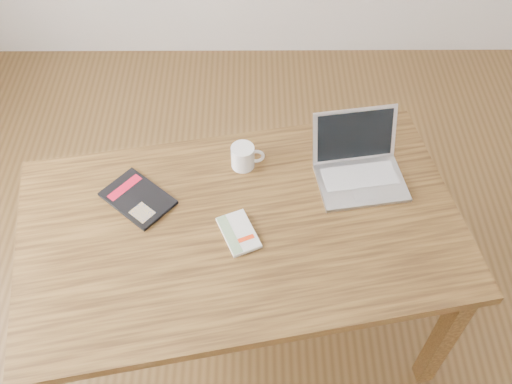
{
  "coord_description": "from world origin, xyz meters",
  "views": [
    {
      "loc": [
        -0.12,
        -1.07,
        2.32
      ],
      "look_at": [
        -0.11,
        0.12,
        0.85
      ],
      "focal_mm": 40.0,
      "sensor_mm": 36.0,
      "label": 1
    }
  ],
  "objects_px": {
    "black_guidebook": "(138,198)",
    "coffee_mug": "(244,156)",
    "laptop": "(359,165)",
    "white_guidebook": "(239,233)",
    "desk": "(242,239)"
  },
  "relations": [
    {
      "from": "white_guidebook",
      "to": "black_guidebook",
      "type": "xyz_separation_m",
      "value": [
        -0.36,
        0.15,
        -0.0
      ]
    },
    {
      "from": "desk",
      "to": "white_guidebook",
      "type": "distance_m",
      "value": 0.1
    },
    {
      "from": "black_guidebook",
      "to": "laptop",
      "type": "xyz_separation_m",
      "value": [
        0.78,
        0.12,
        0.04
      ]
    },
    {
      "from": "desk",
      "to": "coffee_mug",
      "type": "height_order",
      "value": "coffee_mug"
    },
    {
      "from": "white_guidebook",
      "to": "black_guidebook",
      "type": "relative_size",
      "value": 0.67
    },
    {
      "from": "desk",
      "to": "white_guidebook",
      "type": "height_order",
      "value": "white_guidebook"
    },
    {
      "from": "black_guidebook",
      "to": "coffee_mug",
      "type": "distance_m",
      "value": 0.41
    },
    {
      "from": "desk",
      "to": "white_guidebook",
      "type": "xyz_separation_m",
      "value": [
        -0.01,
        -0.04,
        0.1
      ]
    },
    {
      "from": "white_guidebook",
      "to": "coffee_mug",
      "type": "relative_size",
      "value": 1.57
    },
    {
      "from": "coffee_mug",
      "to": "black_guidebook",
      "type": "bearing_deg",
      "value": -158.47
    },
    {
      "from": "black_guidebook",
      "to": "white_guidebook",
      "type": "bearing_deg",
      "value": -71.82
    },
    {
      "from": "black_guidebook",
      "to": "coffee_mug",
      "type": "height_order",
      "value": "coffee_mug"
    },
    {
      "from": "black_guidebook",
      "to": "coffee_mug",
      "type": "bearing_deg",
      "value": -25.84
    },
    {
      "from": "white_guidebook",
      "to": "laptop",
      "type": "height_order",
      "value": "laptop"
    },
    {
      "from": "white_guidebook",
      "to": "coffee_mug",
      "type": "xyz_separation_m",
      "value": [
        0.02,
        0.31,
        0.04
      ]
    }
  ]
}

